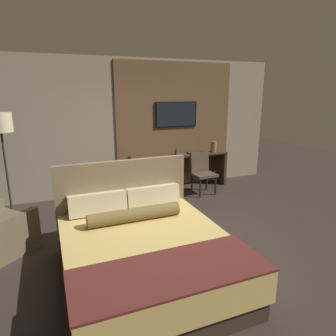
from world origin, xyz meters
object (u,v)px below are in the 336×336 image
desk_chair (202,169)px  vase_tall (214,147)px  desk (179,164)px  book (192,153)px  vase_short (176,150)px  bed (145,252)px  tv (176,114)px  floor_lamp (1,133)px

desk_chair → vase_tall: 0.75m
desk → book: 0.39m
desk_chair → vase_tall: vase_tall is taller
vase_tall → desk: bearing=172.6°
vase_short → book: vase_short is taller
desk_chair → vase_short: 0.70m
bed → vase_short: 3.37m
tv → floor_lamp: tv is taller
vase_tall → desk_chair: bearing=-141.9°
desk_chair → vase_tall: (0.51, 0.40, 0.39)m
book → floor_lamp: bearing=-166.0°
floor_lamp → desk: bearing=16.4°
desk → floor_lamp: 3.59m
desk → floor_lamp: bearing=-163.6°
bed → desk: size_ratio=0.98×
vase_tall → vase_short: 0.92m
floor_lamp → vase_short: floor_lamp is taller
desk_chair → vase_short: (-0.41, 0.43, 0.37)m
bed → desk: bearing=59.1°
floor_lamp → vase_short: bearing=15.8°
tv → vase_tall: tv is taller
vase_short → tv: bearing=67.1°
bed → desk_chair: (2.07, 2.45, 0.19)m
desk → floor_lamp: size_ratio=1.20×
desk → vase_short: bearing=-146.1°
tv → vase_tall: 1.13m
desk → tv: bearing=90.0°
bed → floor_lamp: size_ratio=1.17×
bed → vase_tall: bearing=47.9°
bed → floor_lamp: (-1.54, 1.98, 1.22)m
desk_chair → book: bearing=90.0°
tv → vase_short: bearing=-112.9°
bed → desk: bed is taller
floor_lamp → book: bearing=14.0°
floor_lamp → book: floor_lamp is taller
desk → book: bearing=-14.5°
desk → tv: tv is taller
floor_lamp → vase_short: size_ratio=9.37×
vase_tall → tv: bearing=160.8°
bed → desk: 3.45m
vase_tall → vase_short: vase_tall is taller
tv → vase_short: tv is taller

